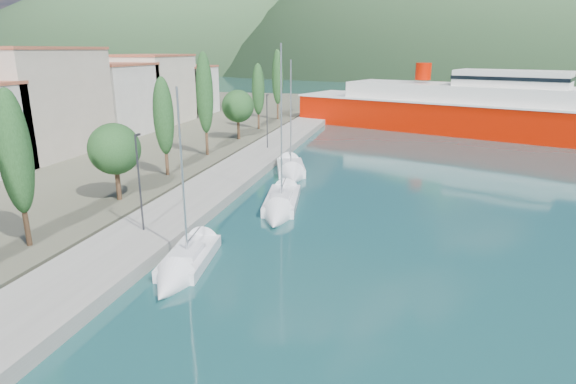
# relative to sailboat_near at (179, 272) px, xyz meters

# --- Properties ---
(ground) EXTENTS (1400.00, 1400.00, 0.00)m
(ground) POSITION_rel_sailboat_near_xyz_m (4.61, 111.56, -0.29)
(ground) COLOR #194547
(quay) EXTENTS (5.00, 88.00, 0.80)m
(quay) POSITION_rel_sailboat_near_xyz_m (-4.39, 17.56, 0.11)
(quay) COLOR gray
(quay) RESTS_ON ground
(town_buildings) EXTENTS (9.20, 69.20, 11.30)m
(town_buildings) POSITION_rel_sailboat_near_xyz_m (-27.39, 28.47, 5.27)
(town_buildings) COLOR beige
(town_buildings) RESTS_ON land_strip
(tree_row) EXTENTS (4.05, 63.79, 11.04)m
(tree_row) POSITION_rel_sailboat_near_xyz_m (-9.71, 23.64, 5.56)
(tree_row) COLOR #47301E
(tree_row) RESTS_ON land_strip
(lamp_posts) EXTENTS (0.15, 47.31, 6.06)m
(lamp_posts) POSITION_rel_sailboat_near_xyz_m (-4.39, 6.64, 3.79)
(lamp_posts) COLOR #2D2D33
(lamp_posts) RESTS_ON quay
(sailboat_near) EXTENTS (3.17, 7.74, 10.80)m
(sailboat_near) POSITION_rel_sailboat_near_xyz_m (0.00, 0.00, 0.00)
(sailboat_near) COLOR silver
(sailboat_near) RESTS_ON ground
(sailboat_mid) EXTENTS (3.74, 9.35, 13.09)m
(sailboat_mid) POSITION_rel_sailboat_near_xyz_m (2.48, 11.24, 0.02)
(sailboat_mid) COLOR silver
(sailboat_mid) RESTS_ON ground
(sailboat_far) EXTENTS (4.87, 8.43, 11.81)m
(sailboat_far) POSITION_rel_sailboat_near_xyz_m (0.78, 22.12, 0.03)
(sailboat_far) COLOR silver
(sailboat_far) RESTS_ON ground
(ferry) EXTENTS (52.50, 28.33, 10.31)m
(ferry) POSITION_rel_sailboat_near_xyz_m (19.74, 53.31, 2.84)
(ferry) COLOR #B91200
(ferry) RESTS_ON ground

